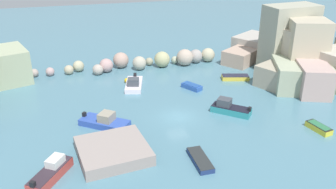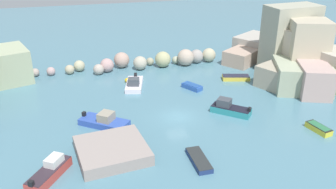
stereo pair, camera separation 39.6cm
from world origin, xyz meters
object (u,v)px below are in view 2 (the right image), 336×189
(moored_boat_0, at_px, (192,87))
(moored_boat_5, at_px, (50,172))
(moored_boat_3, at_px, (230,108))
(moored_boat_6, at_px, (319,128))
(moored_boat_7, at_px, (199,160))
(channel_buoy, at_px, (127,80))
(stone_dock, at_px, (112,150))
(moored_boat_2, at_px, (134,84))
(moored_boat_1, at_px, (236,78))
(moored_boat_4, at_px, (104,121))

(moored_boat_0, bearing_deg, moored_boat_5, 99.40)
(moored_boat_3, relative_size, moored_boat_5, 0.94)
(moored_boat_6, relative_size, moored_boat_7, 0.76)
(channel_buoy, relative_size, moored_boat_6, 0.22)
(stone_dock, xyz_separation_m, moored_boat_7, (8.09, -3.36, -0.34))
(channel_buoy, relative_size, moored_boat_7, 0.16)
(moored_boat_5, height_order, moored_boat_6, moored_boat_5)
(stone_dock, distance_m, moored_boat_2, 17.77)
(moored_boat_6, bearing_deg, moored_boat_0, -157.52)
(moored_boat_1, xyz_separation_m, moored_boat_2, (-15.56, 1.12, 0.16))
(moored_boat_2, xyz_separation_m, moored_boat_5, (-11.17, -19.08, 0.12))
(moored_boat_4, bearing_deg, channel_buoy, 107.09)
(stone_dock, distance_m, channel_buoy, 19.57)
(moored_boat_1, bearing_deg, channel_buoy, 3.97)
(moored_boat_1, bearing_deg, moored_boat_6, 113.22)
(moored_boat_3, bearing_deg, channel_buoy, -9.51)
(moored_boat_2, relative_size, moored_boat_3, 1.21)
(moored_boat_7, bearing_deg, moored_boat_6, -81.79)
(moored_boat_0, relative_size, moored_boat_2, 0.56)
(moored_boat_3, bearing_deg, moored_boat_4, 38.68)
(moored_boat_5, xyz_separation_m, moored_boat_7, (14.02, -1.26, -0.36))
(moored_boat_1, bearing_deg, moored_boat_5, 48.91)
(moored_boat_0, bearing_deg, moored_boat_1, -108.89)
(moored_boat_3, bearing_deg, moored_boat_0, -34.63)
(stone_dock, bearing_deg, moored_boat_0, 47.13)
(moored_boat_1, xyz_separation_m, moored_boat_5, (-26.74, -17.96, 0.28))
(moored_boat_4, height_order, moored_boat_6, moored_boat_4)
(stone_dock, relative_size, channel_buoy, 9.80)
(moored_boat_6, bearing_deg, stone_dock, -103.49)
(channel_buoy, distance_m, moored_boat_1, 16.61)
(stone_dock, relative_size, moored_boat_6, 2.12)
(channel_buoy, xyz_separation_m, moored_boat_0, (8.69, -4.82, 0.00))
(moored_boat_2, distance_m, moored_boat_5, 22.12)
(moored_boat_3, relative_size, moored_boat_6, 1.51)
(moored_boat_3, bearing_deg, moored_boat_1, -76.99)
(moored_boat_0, xyz_separation_m, moored_boat_5, (-19.13, -16.32, 0.27))
(stone_dock, height_order, moored_boat_6, stone_dock)
(channel_buoy, xyz_separation_m, moored_boat_1, (16.30, -3.18, 0.00))
(moored_boat_0, bearing_deg, moored_boat_4, 89.13)
(moored_boat_0, bearing_deg, channel_buoy, 29.88)
(moored_boat_4, bearing_deg, moored_boat_5, -86.92)
(moored_boat_1, relative_size, moored_boat_7, 1.03)
(moored_boat_5, height_order, moored_boat_7, moored_boat_5)
(stone_dock, distance_m, moored_boat_4, 6.47)
(moored_boat_2, distance_m, moored_boat_4, 11.79)
(moored_boat_1, relative_size, moored_boat_6, 1.36)
(moored_boat_0, relative_size, moored_boat_1, 0.75)
(moored_boat_5, bearing_deg, moored_boat_7, -61.67)
(moored_boat_0, height_order, moored_boat_1, moored_boat_0)
(moored_boat_1, distance_m, moored_boat_4, 22.92)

